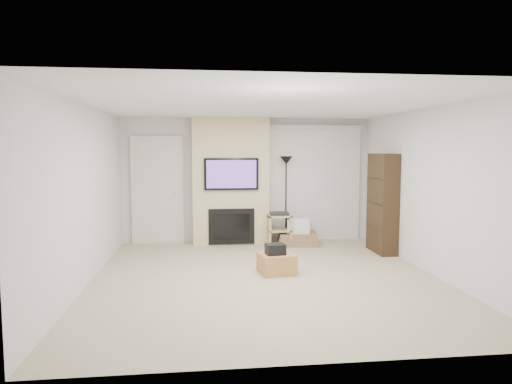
{
  "coord_description": "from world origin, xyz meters",
  "views": [
    {
      "loc": [
        -0.89,
        -6.48,
        1.87
      ],
      "look_at": [
        0.0,
        1.2,
        1.15
      ],
      "focal_mm": 32.0,
      "sensor_mm": 36.0,
      "label": 1
    }
  ],
  "objects": [
    {
      "name": "bookshelf",
      "position": [
        2.34,
        1.42,
        0.9
      ],
      "size": [
        0.3,
        0.8,
        1.8
      ],
      "color": "black",
      "rests_on": "floor"
    },
    {
      "name": "wall_front",
      "position": [
        0.0,
        -2.75,
        1.25
      ],
      "size": [
        5.0,
        0.0,
        2.5
      ],
      "primitive_type": "cube",
      "rotation": [
        1.57,
        0.0,
        0.0
      ],
      "color": "silver",
      "rests_on": "ground"
    },
    {
      "name": "floor",
      "position": [
        0.0,
        0.0,
        0.0
      ],
      "size": [
        5.0,
        5.5,
        0.0
      ],
      "primitive_type": "cube",
      "color": "tan",
      "rests_on": "ground"
    },
    {
      "name": "av_stand",
      "position": [
        0.57,
        2.2,
        0.35
      ],
      "size": [
        0.45,
        0.38,
        0.66
      ],
      "color": "tan",
      "rests_on": "floor"
    },
    {
      "name": "black_bag",
      "position": [
        0.17,
        0.17,
        0.38
      ],
      "size": [
        0.31,
        0.26,
        0.16
      ],
      "primitive_type": "cube",
      "rotation": [
        0.0,
        0.0,
        0.15
      ],
      "color": "black",
      "rests_on": "ottoman"
    },
    {
      "name": "ceiling",
      "position": [
        0.0,
        0.0,
        2.5
      ],
      "size": [
        5.0,
        5.5,
        0.0
      ],
      "primitive_type": "cube",
      "color": "white",
      "rests_on": "wall_back"
    },
    {
      "name": "wall_back",
      "position": [
        0.0,
        2.75,
        1.25
      ],
      "size": [
        5.0,
        0.0,
        2.5
      ],
      "primitive_type": "cube",
      "rotation": [
        1.57,
        0.0,
        0.0
      ],
      "color": "silver",
      "rests_on": "ground"
    },
    {
      "name": "entry_door",
      "position": [
        -1.8,
        2.71,
        1.05
      ],
      "size": [
        1.02,
        0.11,
        2.14
      ],
      "color": "silver",
      "rests_on": "floor"
    },
    {
      "name": "fireplace_wall",
      "position": [
        -0.35,
        2.54,
        1.24
      ],
      "size": [
        1.5,
        0.47,
        2.5
      ],
      "color": "beige",
      "rests_on": "floor"
    },
    {
      "name": "box_stack",
      "position": [
        0.96,
        2.25,
        0.2
      ],
      "size": [
        0.86,
        0.7,
        0.53
      ],
      "color": "#8D6A4D",
      "rests_on": "floor"
    },
    {
      "name": "ottoman",
      "position": [
        0.2,
        0.22,
        0.15
      ],
      "size": [
        0.57,
        0.57,
        0.3
      ],
      "primitive_type": "cube",
      "rotation": [
        0.0,
        0.0,
        0.15
      ],
      "color": "#B88043",
      "rests_on": "floor"
    },
    {
      "name": "vertical_blinds",
      "position": [
        1.4,
        2.7,
        1.27
      ],
      "size": [
        1.98,
        0.1,
        2.37
      ],
      "color": "silver",
      "rests_on": "floor"
    },
    {
      "name": "floor_lamp",
      "position": [
        0.76,
        2.5,
        1.37
      ],
      "size": [
        0.26,
        0.26,
        1.74
      ],
      "color": "black",
      "rests_on": "floor"
    },
    {
      "name": "wall_right",
      "position": [
        2.5,
        0.0,
        1.25
      ],
      "size": [
        0.0,
        5.5,
        2.5
      ],
      "primitive_type": "cube",
      "rotation": [
        1.57,
        0.0,
        1.57
      ],
      "color": "silver",
      "rests_on": "ground"
    },
    {
      "name": "wall_left",
      "position": [
        -2.5,
        0.0,
        1.25
      ],
      "size": [
        0.0,
        5.5,
        2.5
      ],
      "primitive_type": "cube",
      "rotation": [
        1.57,
        0.0,
        1.57
      ],
      "color": "silver",
      "rests_on": "ground"
    },
    {
      "name": "hvac_vent",
      "position": [
        0.4,
        0.8,
        2.5
      ],
      "size": [
        0.35,
        0.18,
        0.01
      ],
      "primitive_type": "cube",
      "color": "silver",
      "rests_on": "ceiling"
    }
  ]
}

